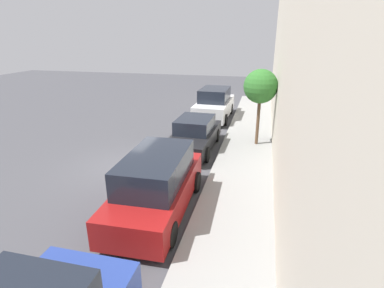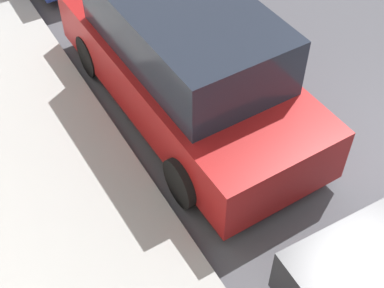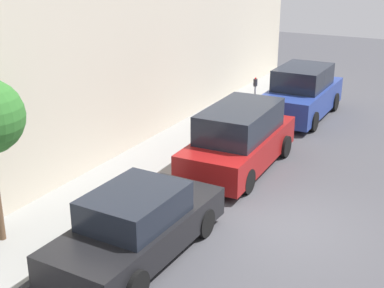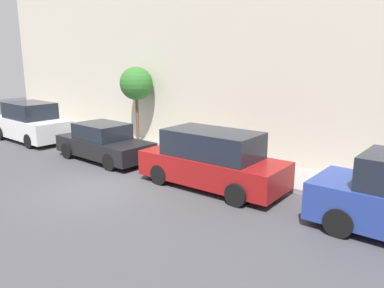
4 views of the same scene
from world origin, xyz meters
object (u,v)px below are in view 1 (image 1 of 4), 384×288
Objects in this scene: street_tree at (261,87)px; parked_minivan_second at (157,184)px; parked_sedan_third at (195,135)px; parked_suv_fourth at (214,104)px.

parked_minivan_second is at bearing -113.17° from street_tree.
parked_sedan_third is at bearing 90.89° from parked_minivan_second.
parked_minivan_second is 1.02× the size of parked_suv_fourth.
parked_suv_fourth is 5.98m from street_tree.
parked_sedan_third is 0.94× the size of parked_suv_fourth.
parked_minivan_second is 7.43m from street_tree.
parked_minivan_second is at bearing -89.11° from parked_sedan_third.
parked_suv_fourth is at bearing 90.55° from parked_minivan_second.
parked_sedan_third is at bearing -89.78° from parked_suv_fourth.
street_tree is at bearing -58.68° from parked_suv_fourth.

